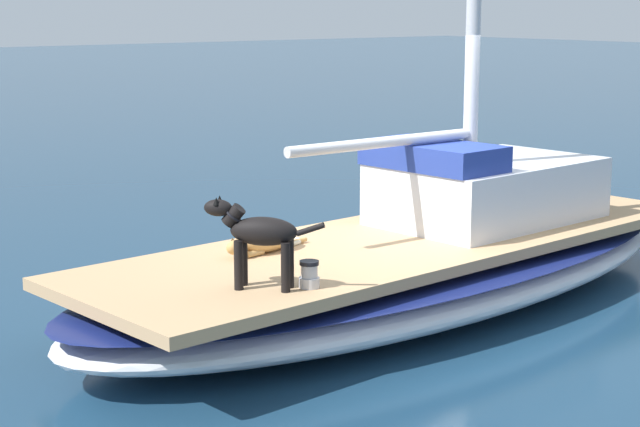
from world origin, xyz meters
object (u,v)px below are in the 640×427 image
at_px(sailboat_main, 404,271).
at_px(deck_winch, 309,275).
at_px(dog_tan, 265,240).
at_px(dog_black, 258,234).
at_px(coiled_rope, 284,241).

bearing_deg(sailboat_main, deck_winch, -64.43).
bearing_deg(dog_tan, sailboat_main, 76.61).
height_order(dog_black, deck_winch, dog_black).
relative_size(dog_black, deck_winch, 3.64).
bearing_deg(dog_black, sailboat_main, 106.58).
relative_size(dog_black, dog_tan, 0.80).
bearing_deg(dog_black, dog_tan, 142.57).
xyz_separation_m(dog_black, deck_winch, (0.23, 0.32, -0.32)).
relative_size(dog_tan, deck_winch, 4.53).
height_order(dog_black, dog_tan, dog_black).
bearing_deg(dog_black, coiled_rope, 136.61).
xyz_separation_m(dog_black, dog_tan, (-0.94, 0.72, -0.32)).
relative_size(deck_winch, coiled_rope, 0.65).
bearing_deg(dog_tan, coiled_rope, 117.10).
bearing_deg(deck_winch, dog_tan, 160.83).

